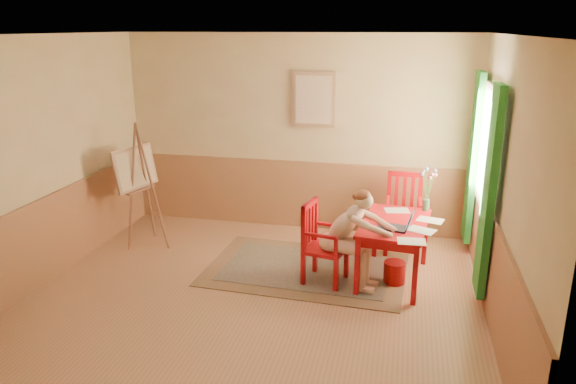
% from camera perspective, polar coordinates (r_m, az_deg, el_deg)
% --- Properties ---
extents(room, '(5.04, 4.54, 2.84)m').
position_cam_1_polar(room, '(5.71, -3.64, 1.94)').
color(room, tan).
rests_on(room, ground).
extents(wainscot, '(5.00, 4.50, 1.00)m').
position_cam_1_polar(wainscot, '(6.72, -1.63, -3.76)').
color(wainscot, '#9D6A48').
rests_on(wainscot, room).
extents(window, '(0.12, 2.01, 2.20)m').
position_cam_1_polar(window, '(6.63, 19.71, 2.62)').
color(window, white).
rests_on(window, room).
extents(wall_portrait, '(0.60, 0.05, 0.76)m').
position_cam_1_polar(wall_portrait, '(7.67, 2.70, 9.64)').
color(wall_portrait, tan).
rests_on(wall_portrait, room).
extents(rug, '(2.47, 1.71, 0.02)m').
position_cam_1_polar(rug, '(6.78, 1.91, -8.05)').
color(rug, '#8C7251').
rests_on(rug, room).
extents(table, '(0.85, 1.27, 0.72)m').
position_cam_1_polar(table, '(6.42, 11.12, -3.83)').
color(table, '#B0070C').
rests_on(table, room).
extents(chair_left, '(0.52, 0.51, 0.97)m').
position_cam_1_polar(chair_left, '(6.31, 3.53, -5.36)').
color(chair_left, '#B0070C').
rests_on(chair_left, room).
extents(chair_back, '(0.47, 0.49, 1.04)m').
position_cam_1_polar(chair_back, '(7.33, 11.98, -2.18)').
color(chair_back, '#B0070C').
rests_on(chair_back, room).
extents(figure, '(0.90, 0.47, 1.18)m').
position_cam_1_polar(figure, '(6.16, 6.46, -4.35)').
color(figure, beige).
rests_on(figure, room).
extents(laptop, '(0.42, 0.30, 0.24)m').
position_cam_1_polar(laptop, '(6.16, 11.50, -3.42)').
color(laptop, '#1E2338').
rests_on(laptop, table).
extents(papers, '(0.72, 1.23, 0.00)m').
position_cam_1_polar(papers, '(6.33, 13.15, -3.37)').
color(papers, white).
rests_on(papers, table).
extents(vase, '(0.22, 0.26, 0.53)m').
position_cam_1_polar(vase, '(6.81, 14.38, 0.10)').
color(vase, '#3F724C').
rests_on(vase, table).
extents(wastebasket, '(0.30, 0.30, 0.27)m').
position_cam_1_polar(wastebasket, '(6.51, 11.08, -8.30)').
color(wastebasket, '#A00C0D').
rests_on(wastebasket, room).
extents(easel, '(0.63, 0.75, 1.69)m').
position_cam_1_polar(easel, '(7.53, -15.50, 1.91)').
color(easel, brown).
rests_on(easel, room).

